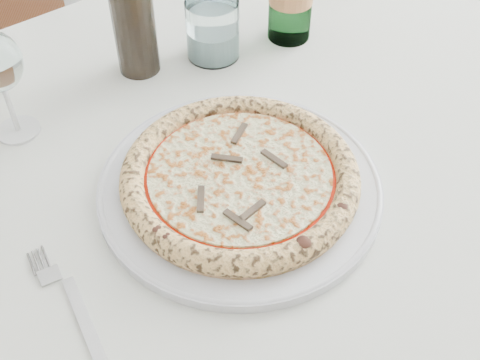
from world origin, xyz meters
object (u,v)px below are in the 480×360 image
(dining_table, at_px, (197,191))
(wine_bottle, at_px, (131,4))
(pizza, at_px, (240,176))
(tumbler, at_px, (213,33))
(plate, at_px, (240,186))

(dining_table, bearing_deg, wine_bottle, 77.53)
(pizza, relative_size, wine_bottle, 1.14)
(dining_table, bearing_deg, tumbler, 45.38)
(plate, bearing_deg, pizza, -120.00)
(plate, xyz_separation_m, wine_bottle, (0.04, 0.30, 0.10))
(pizza, bearing_deg, dining_table, 90.00)
(plate, bearing_deg, dining_table, 90.00)
(dining_table, distance_m, plate, 0.14)
(plate, relative_size, pizza, 1.20)
(wine_bottle, bearing_deg, tumbler, -21.44)
(pizza, height_order, wine_bottle, wine_bottle)
(dining_table, bearing_deg, pizza, -90.00)
(tumbler, bearing_deg, dining_table, -134.62)
(dining_table, relative_size, wine_bottle, 5.83)
(dining_table, distance_m, tumbler, 0.25)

